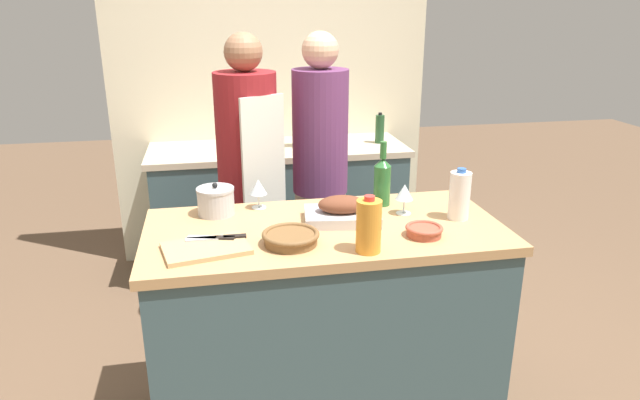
{
  "coord_description": "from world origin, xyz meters",
  "views": [
    {
      "loc": [
        -0.43,
        -2.14,
        1.81
      ],
      "look_at": [
        0.0,
        0.11,
        1.01
      ],
      "focal_mm": 32.0,
      "sensor_mm": 36.0,
      "label": 1
    }
  ],
  "objects_px": {
    "roasting_pan": "(342,212)",
    "stand_mixer": "(309,129)",
    "wine_bottle_green": "(382,180)",
    "stock_pot": "(216,201)",
    "juice_jug": "(369,226)",
    "wine_glass_left": "(404,193)",
    "mixing_bowl": "(424,230)",
    "person_cook_aproned": "(249,176)",
    "milk_jug": "(460,195)",
    "knife_chef": "(218,238)",
    "condiment_bottle_tall": "(380,129)",
    "wicker_basket": "(291,237)",
    "wine_glass_right": "(258,188)",
    "cutting_board": "(206,248)",
    "knife_paring": "(213,238)",
    "condiment_bottle_short": "(268,137)",
    "person_cook_guest": "(320,168)"
  },
  "relations": [
    {
      "from": "milk_jug",
      "to": "wine_glass_left",
      "type": "height_order",
      "value": "milk_jug"
    },
    {
      "from": "wine_bottle_green",
      "to": "stock_pot",
      "type": "bearing_deg",
      "value": 178.7
    },
    {
      "from": "condiment_bottle_short",
      "to": "person_cook_guest",
      "type": "distance_m",
      "value": 0.68
    },
    {
      "from": "stock_pot",
      "to": "knife_paring",
      "type": "distance_m",
      "value": 0.32
    },
    {
      "from": "condiment_bottle_short",
      "to": "wine_glass_right",
      "type": "bearing_deg",
      "value": -97.84
    },
    {
      "from": "wine_bottle_green",
      "to": "stand_mixer",
      "type": "distance_m",
      "value": 1.34
    },
    {
      "from": "cutting_board",
      "to": "wine_glass_left",
      "type": "height_order",
      "value": "wine_glass_left"
    },
    {
      "from": "cutting_board",
      "to": "knife_chef",
      "type": "distance_m",
      "value": 0.08
    },
    {
      "from": "roasting_pan",
      "to": "stand_mixer",
      "type": "xyz_separation_m",
      "value": [
        0.13,
        1.51,
        0.03
      ]
    },
    {
      "from": "condiment_bottle_tall",
      "to": "person_cook_aproned",
      "type": "xyz_separation_m",
      "value": [
        -0.96,
        -0.78,
        -0.05
      ]
    },
    {
      "from": "mixing_bowl",
      "to": "person_cook_aproned",
      "type": "relative_size",
      "value": 0.09
    },
    {
      "from": "roasting_pan",
      "to": "cutting_board",
      "type": "bearing_deg",
      "value": -161.02
    },
    {
      "from": "knife_chef",
      "to": "condiment_bottle_tall",
      "type": "bearing_deg",
      "value": 55.51
    },
    {
      "from": "roasting_pan",
      "to": "milk_jug",
      "type": "relative_size",
      "value": 1.51
    },
    {
      "from": "wine_glass_left",
      "to": "knife_paring",
      "type": "xyz_separation_m",
      "value": [
        -0.82,
        -0.16,
        -0.08
      ]
    },
    {
      "from": "wicker_basket",
      "to": "condiment_bottle_tall",
      "type": "height_order",
      "value": "condiment_bottle_tall"
    },
    {
      "from": "knife_chef",
      "to": "stand_mixer",
      "type": "distance_m",
      "value": 1.76
    },
    {
      "from": "juice_jug",
      "to": "wine_glass_left",
      "type": "distance_m",
      "value": 0.44
    },
    {
      "from": "stand_mixer",
      "to": "wine_bottle_green",
      "type": "bearing_deg",
      "value": -85.8
    },
    {
      "from": "condiment_bottle_tall",
      "to": "person_cook_aproned",
      "type": "bearing_deg",
      "value": -140.79
    },
    {
      "from": "condiment_bottle_short",
      "to": "person_cook_guest",
      "type": "xyz_separation_m",
      "value": [
        0.22,
        -0.64,
        -0.04
      ]
    },
    {
      "from": "wicker_basket",
      "to": "stock_pot",
      "type": "xyz_separation_m",
      "value": [
        -0.27,
        0.38,
        0.03
      ]
    },
    {
      "from": "roasting_pan",
      "to": "knife_chef",
      "type": "height_order",
      "value": "roasting_pan"
    },
    {
      "from": "mixing_bowl",
      "to": "knife_chef",
      "type": "distance_m",
      "value": 0.8
    },
    {
      "from": "cutting_board",
      "to": "condiment_bottle_short",
      "type": "xyz_separation_m",
      "value": [
        0.4,
        1.64,
        0.04
      ]
    },
    {
      "from": "mixing_bowl",
      "to": "wine_glass_left",
      "type": "height_order",
      "value": "wine_glass_left"
    },
    {
      "from": "wicker_basket",
      "to": "mixing_bowl",
      "type": "relative_size",
      "value": 1.49
    },
    {
      "from": "wine_glass_right",
      "to": "knife_chef",
      "type": "bearing_deg",
      "value": -117.36
    },
    {
      "from": "stock_pot",
      "to": "roasting_pan",
      "type": "bearing_deg",
      "value": -20.16
    },
    {
      "from": "stock_pot",
      "to": "juice_jug",
      "type": "height_order",
      "value": "juice_jug"
    },
    {
      "from": "cutting_board",
      "to": "milk_jug",
      "type": "relative_size",
      "value": 1.55
    },
    {
      "from": "knife_paring",
      "to": "person_cook_aproned",
      "type": "height_order",
      "value": "person_cook_aproned"
    },
    {
      "from": "stock_pot",
      "to": "milk_jug",
      "type": "bearing_deg",
      "value": -13.76
    },
    {
      "from": "knife_chef",
      "to": "person_cook_aproned",
      "type": "relative_size",
      "value": 0.14
    },
    {
      "from": "milk_jug",
      "to": "knife_chef",
      "type": "bearing_deg",
      "value": -176.04
    },
    {
      "from": "condiment_bottle_short",
      "to": "person_cook_aproned",
      "type": "bearing_deg",
      "value": -103.96
    },
    {
      "from": "stock_pot",
      "to": "condiment_bottle_tall",
      "type": "height_order",
      "value": "condiment_bottle_tall"
    },
    {
      "from": "roasting_pan",
      "to": "mixing_bowl",
      "type": "xyz_separation_m",
      "value": [
        0.28,
        -0.21,
        -0.02
      ]
    },
    {
      "from": "knife_paring",
      "to": "condiment_bottle_short",
      "type": "height_order",
      "value": "condiment_bottle_short"
    },
    {
      "from": "cutting_board",
      "to": "person_cook_aproned",
      "type": "height_order",
      "value": "person_cook_aproned"
    },
    {
      "from": "stock_pot",
      "to": "wine_glass_left",
      "type": "relative_size",
      "value": 1.21
    },
    {
      "from": "cutting_board",
      "to": "mixing_bowl",
      "type": "height_order",
      "value": "mixing_bowl"
    },
    {
      "from": "wine_glass_right",
      "to": "wine_glass_left",
      "type": "bearing_deg",
      "value": -17.67
    },
    {
      "from": "juice_jug",
      "to": "knife_chef",
      "type": "xyz_separation_m",
      "value": [
        -0.54,
        0.19,
        -0.08
      ]
    },
    {
      "from": "stock_pot",
      "to": "person_cook_guest",
      "type": "height_order",
      "value": "person_cook_guest"
    },
    {
      "from": "stock_pot",
      "to": "mixing_bowl",
      "type": "bearing_deg",
      "value": -26.84
    },
    {
      "from": "condiment_bottle_short",
      "to": "person_cook_aproned",
      "type": "height_order",
      "value": "person_cook_aproned"
    },
    {
      "from": "stock_pot",
      "to": "knife_paring",
      "type": "relative_size",
      "value": 0.88
    },
    {
      "from": "mixing_bowl",
      "to": "wine_glass_left",
      "type": "xyz_separation_m",
      "value": [
        0.0,
        0.26,
        0.07
      ]
    },
    {
      "from": "roasting_pan",
      "to": "stand_mixer",
      "type": "bearing_deg",
      "value": 85.21
    }
  ]
}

